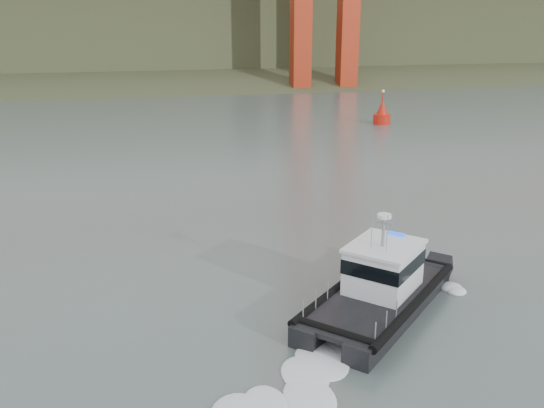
{
  "coord_description": "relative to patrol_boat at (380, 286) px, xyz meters",
  "views": [
    {
      "loc": [
        -8.92,
        -22.75,
        12.78
      ],
      "look_at": [
        -1.8,
        8.65,
        2.4
      ],
      "focal_mm": 40.0,
      "sensor_mm": 36.0,
      "label": 1
    }
  ],
  "objects": [
    {
      "name": "patrol_boat",
      "position": [
        0.0,
        0.0,
        0.0
      ],
      "size": [
        9.26,
        9.14,
        4.63
      ],
      "rotation": [
        0.0,
        0.0,
        -0.8
      ],
      "color": "black",
      "rests_on": "ground"
    },
    {
      "name": "headlands",
      "position": [
        -1.1,
        125.61,
        5.88
      ],
      "size": [
        500.0,
        105.36,
        27.12
      ],
      "color": "#353F24",
      "rests_on": "ground"
    },
    {
      "name": "nav_buoy",
      "position": [
        18.01,
        43.01,
        -0.06
      ],
      "size": [
        2.01,
        2.01,
        4.19
      ],
      "color": "red",
      "rests_on": "ground"
    },
    {
      "name": "ground",
      "position": [
        -1.1,
        0.11,
        -1.16
      ],
      "size": [
        400.0,
        400.0,
        0.0
      ],
      "primitive_type": "plane",
      "color": "#4D5B58",
      "rests_on": "ground"
    }
  ]
}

